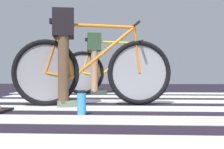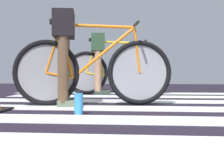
{
  "view_description": "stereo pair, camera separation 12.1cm",
  "coord_description": "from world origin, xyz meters",
  "px_view_note": "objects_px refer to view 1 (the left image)",
  "views": [
    {
      "loc": [
        -0.6,
        -2.84,
        0.38
      ],
      "look_at": [
        -0.8,
        0.49,
        0.36
      ],
      "focal_mm": 48.95,
      "sensor_mm": 36.0,
      "label": 1
    },
    {
      "loc": [
        -0.48,
        -2.84,
        0.38
      ],
      "look_at": [
        -0.8,
        0.49,
        0.36
      ],
      "focal_mm": 48.95,
      "sensor_mm": 36.0,
      "label": 2
    }
  ],
  "objects_px": {
    "bicycle_2_of_2": "(113,71)",
    "cyclist_2_of_2": "(94,55)",
    "cyclist_1_of_2": "(64,45)",
    "bicycle_1_of_2": "(93,70)",
    "water_bottle": "(82,103)"
  },
  "relations": [
    {
      "from": "water_bottle",
      "to": "bicycle_1_of_2",
      "type": "bearing_deg",
      "value": 89.41
    },
    {
      "from": "bicycle_1_of_2",
      "to": "cyclist_1_of_2",
      "type": "height_order",
      "value": "cyclist_1_of_2"
    },
    {
      "from": "cyclist_2_of_2",
      "to": "bicycle_2_of_2",
      "type": "bearing_deg",
      "value": 0.0
    },
    {
      "from": "bicycle_1_of_2",
      "to": "cyclist_2_of_2",
      "type": "height_order",
      "value": "cyclist_2_of_2"
    },
    {
      "from": "cyclist_1_of_2",
      "to": "bicycle_2_of_2",
      "type": "distance_m",
      "value": 1.93
    },
    {
      "from": "bicycle_1_of_2",
      "to": "bicycle_2_of_2",
      "type": "relative_size",
      "value": 1.0
    },
    {
      "from": "bicycle_2_of_2",
      "to": "cyclist_2_of_2",
      "type": "height_order",
      "value": "cyclist_2_of_2"
    },
    {
      "from": "cyclist_1_of_2",
      "to": "water_bottle",
      "type": "relative_size",
      "value": 4.87
    },
    {
      "from": "bicycle_2_of_2",
      "to": "water_bottle",
      "type": "relative_size",
      "value": 8.24
    },
    {
      "from": "bicycle_2_of_2",
      "to": "cyclist_2_of_2",
      "type": "relative_size",
      "value": 1.72
    },
    {
      "from": "cyclist_1_of_2",
      "to": "cyclist_2_of_2",
      "type": "bearing_deg",
      "value": 75.94
    },
    {
      "from": "cyclist_1_of_2",
      "to": "cyclist_2_of_2",
      "type": "height_order",
      "value": "cyclist_1_of_2"
    },
    {
      "from": "bicycle_2_of_2",
      "to": "water_bottle",
      "type": "height_order",
      "value": "bicycle_2_of_2"
    },
    {
      "from": "bicycle_1_of_2",
      "to": "water_bottle",
      "type": "distance_m",
      "value": 0.8
    },
    {
      "from": "bicycle_1_of_2",
      "to": "cyclist_2_of_2",
      "type": "distance_m",
      "value": 1.79
    }
  ]
}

